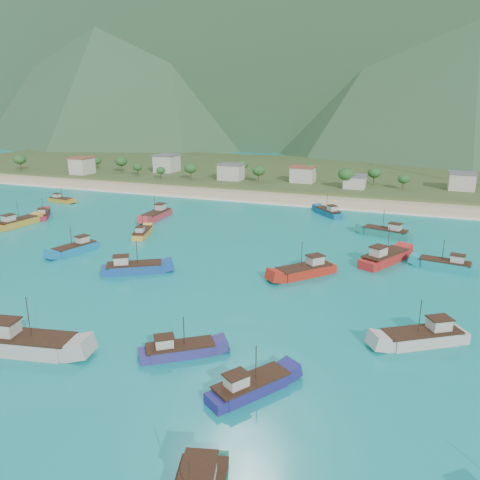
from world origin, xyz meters
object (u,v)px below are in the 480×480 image
(boat_15, at_px, (179,351))
(boat_22, at_px, (305,271))
(boat_11, at_px, (384,258))
(boat_5, at_px, (76,249))
(boat_28, at_px, (43,215))
(boat_18, at_px, (446,265))
(boat_21, at_px, (142,233))
(boat_7, at_px, (133,268))
(boat_0, at_px, (423,338))
(boat_13, at_px, (17,223))
(boat_4, at_px, (328,213))
(boat_23, at_px, (25,344))
(boat_2, at_px, (157,215))
(boat_29, at_px, (386,233))
(boat_3, at_px, (61,200))
(boat_17, at_px, (250,388))

(boat_15, relative_size, boat_22, 0.84)
(boat_11, bearing_deg, boat_5, -138.58)
(boat_22, xyz_separation_m, boat_28, (-79.20, 19.25, -0.23))
(boat_18, xyz_separation_m, boat_21, (-67.40, -0.87, -0.10))
(boat_7, distance_m, boat_22, 32.26)
(boat_0, bearing_deg, boat_13, 40.91)
(boat_4, height_order, boat_23, boat_23)
(boat_2, distance_m, boat_29, 60.93)
(boat_3, bearing_deg, boat_5, 50.97)
(boat_11, bearing_deg, boat_22, -109.04)
(boat_2, distance_m, boat_11, 64.18)
(boat_2, height_order, boat_23, boat_23)
(boat_4, bearing_deg, boat_7, -154.91)
(boat_13, bearing_deg, boat_29, 19.88)
(boat_13, height_order, boat_21, boat_13)
(boat_15, distance_m, boat_23, 19.86)
(boat_4, height_order, boat_5, boat_4)
(boat_17, relative_size, boat_23, 0.70)
(boat_4, xyz_separation_m, boat_17, (7.89, -88.44, -0.07))
(boat_3, bearing_deg, boat_22, 73.87)
(boat_11, distance_m, boat_18, 11.46)
(boat_23, bearing_deg, boat_21, -174.49)
(boat_2, xyz_separation_m, boat_22, (48.81, -29.47, -0.04))
(boat_4, xyz_separation_m, boat_15, (-3.23, -84.10, -0.11))
(boat_15, distance_m, boat_29, 70.17)
(boat_22, bearing_deg, boat_28, 27.30)
(boat_0, relative_size, boat_28, 1.21)
(boat_0, relative_size, boat_22, 1.02)
(boat_11, bearing_deg, boat_21, -152.90)
(boat_11, distance_m, boat_17, 51.76)
(boat_23, bearing_deg, boat_7, 175.51)
(boat_15, bearing_deg, boat_22, 130.17)
(boat_15, bearing_deg, boat_7, -172.80)
(boat_5, relative_size, boat_7, 0.95)
(boat_11, xyz_separation_m, boat_18, (11.42, 0.89, -0.28))
(boat_3, bearing_deg, boat_21, 68.24)
(boat_18, height_order, boat_28, boat_18)
(boat_4, relative_size, boat_17, 1.00)
(boat_3, distance_m, boat_7, 76.05)
(boat_0, xyz_separation_m, boat_28, (-99.73, 38.75, -0.19))
(boat_3, bearing_deg, boat_2, 84.89)
(boat_18, bearing_deg, boat_11, 104.02)
(boat_0, xyz_separation_m, boat_17, (-17.77, -18.62, -0.16))
(boat_29, bearing_deg, boat_5, 137.29)
(boat_2, distance_m, boat_17, 85.02)
(boat_3, height_order, boat_29, boat_29)
(boat_28, xyz_separation_m, boat_29, (91.19, 14.11, 0.18))
(boat_3, relative_size, boat_22, 0.81)
(boat_3, xyz_separation_m, boat_23, (62.32, -78.16, 0.52))
(boat_2, distance_m, boat_28, 32.07)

